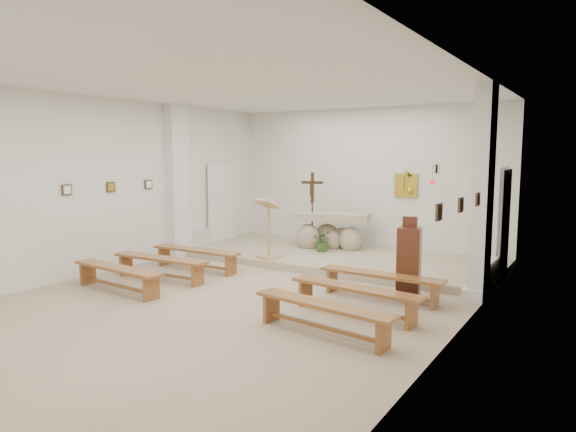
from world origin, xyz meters
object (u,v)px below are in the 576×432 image
Objects in this scene: bench_right_front at (381,280)px; donation_pedestal at (409,262)px; altar at (330,233)px; lectern at (268,229)px; bench_left_front at (196,254)px; bench_left_third at (117,273)px; bench_right_second at (355,294)px; bench_left_second at (160,263)px; crucifix_stand at (312,204)px; bench_right_third at (323,311)px.

donation_pedestal is at bearing 47.30° from bench_right_front.
donation_pedestal reaches higher than altar.
lectern is 3.31m from bench_right_front.
lectern reaches higher than bench_left_front.
bench_right_front is at bearing 30.44° from bench_left_third.
bench_left_second is at bearing -173.86° from bench_right_second.
bench_left_front is 4.16m from bench_right_second.
lectern reaches higher than bench_left_second.
crucifix_stand reaches higher than bench_right_second.
altar is at bearing 130.95° from bench_right_front.
altar is 1.93m from lectern.
altar is at bearing 77.15° from bench_left_third.
bench_right_second is 4.16m from bench_left_third.
bench_right_front is 0.99× the size of bench_right_second.
crucifix_stand is 3.22m from bench_left_front.
bench_right_front is at bearing 97.50° from bench_right_third.
bench_right_third is (2.50, -5.01, -0.17)m from altar.
bench_right_third is at bearing 4.23° from bench_left_third.
crucifix_stand is (-0.44, -0.12, 0.68)m from altar.
lectern is 0.61× the size of bench_left_third.
bench_left_third is (-1.54, -5.01, -0.17)m from altar.
lectern is at bearing -121.45° from altar.
bench_right_second is (4.04, -0.00, 0.00)m from bench_left_second.
bench_right_front is (-0.35, -0.36, -0.27)m from donation_pedestal.
altar reaches higher than bench_right_third.
altar reaches higher than bench_left_front.
altar is at bearing 128.08° from bench_right_second.
altar is at bearing 124.04° from bench_right_third.
bench_right_second is (4.04, -0.99, 0.00)m from bench_left_front.
donation_pedestal is 0.65× the size of bench_left_third.
lectern is 2.44m from bench_left_second.
bench_left_second is 0.99× the size of bench_right_third.
crucifix_stand is 0.85× the size of bench_right_third.
bench_right_second is at bearing -88.69° from bench_right_front.
lectern is 4.44m from bench_right_third.
crucifix_stand reaches higher than donation_pedestal.
donation_pedestal is (3.29, -2.54, -0.59)m from crucifix_stand.
donation_pedestal is 4.41m from bench_left_front.
bench_left_third is (0.00, -0.99, 0.00)m from bench_left_second.
crucifix_stand is 4.14m from bench_left_second.
altar reaches higher than bench_right_second.
bench_left_third is 1.00× the size of bench_right_third.
lectern reaches higher than bench_right_second.
bench_left_front is 1.99m from bench_left_third.
bench_right_second is (3.06, -2.19, -0.45)m from lectern.
altar is 4.30m from bench_left_second.
bench_left_second is 1.00× the size of bench_left_third.
bench_right_third is at bearing -26.99° from bench_left_front.
donation_pedestal is 4.60m from bench_left_second.
bench_left_third is at bearing -152.49° from bench_right_front.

